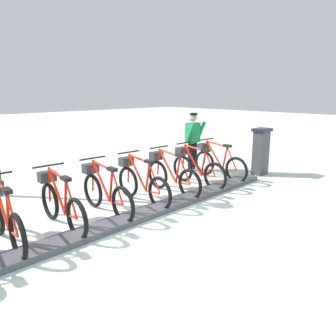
{
  "coord_description": "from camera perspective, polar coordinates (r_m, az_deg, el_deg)",
  "views": [
    {
      "loc": [
        -4.13,
        3.15,
        2.25
      ],
      "look_at": [
        0.5,
        -1.33,
        0.9
      ],
      "focal_mm": 32.9,
      "sensor_mm": 36.0,
      "label": 1
    }
  ],
  "objects": [
    {
      "name": "bike_docked_6",
      "position": [
        5.24,
        -28.05,
        -9.96
      ],
      "size": [
        1.72,
        0.54,
        1.02
      ],
      "color": "black",
      "rests_on": "ground"
    },
    {
      "name": "bike_docked_1",
      "position": [
        7.52,
        5.19,
        -2.22
      ],
      "size": [
        1.72,
        0.54,
        1.02
      ],
      "color": "black",
      "rests_on": "ground"
    },
    {
      "name": "bike_docked_3",
      "position": [
        6.36,
        -5.09,
        -4.84
      ],
      "size": [
        1.72,
        0.54,
        1.02
      ],
      "color": "black",
      "rests_on": "ground"
    },
    {
      "name": "ground_plane",
      "position": [
        5.66,
        -6.29,
        -11.66
      ],
      "size": [
        60.0,
        60.0,
        0.0
      ],
      "primitive_type": "plane",
      "color": "silver"
    },
    {
      "name": "dock_rail_base",
      "position": [
        5.64,
        -6.3,
        -11.19
      ],
      "size": [
        0.44,
        7.71,
        0.1
      ],
      "primitive_type": "cube",
      "color": "#47474C",
      "rests_on": "ground"
    },
    {
      "name": "bike_docked_2",
      "position": [
        6.91,
        0.49,
        -3.44
      ],
      "size": [
        1.72,
        0.54,
        1.02
      ],
      "color": "black",
      "rests_on": "ground"
    },
    {
      "name": "bike_docked_4",
      "position": [
        5.88,
        -11.68,
        -6.44
      ],
      "size": [
        1.72,
        0.54,
        1.02
      ],
      "color": "black",
      "rests_on": "ground"
    },
    {
      "name": "bike_docked_5",
      "position": [
        5.5,
        -19.35,
        -8.18
      ],
      "size": [
        1.72,
        0.54,
        1.02
      ],
      "color": "black",
      "rests_on": "ground"
    },
    {
      "name": "bike_docked_0",
      "position": [
        8.18,
        9.15,
        -1.18
      ],
      "size": [
        1.72,
        0.54,
        1.02
      ],
      "color": "black",
      "rests_on": "ground"
    },
    {
      "name": "payment_kiosk",
      "position": [
        8.8,
        16.81,
        0.95
      ],
      "size": [
        0.36,
        0.52,
        1.28
      ],
      "color": "#38383D",
      "rests_on": "ground"
    },
    {
      "name": "worker_near_rack",
      "position": [
        8.88,
        4.64,
        3.1
      ],
      "size": [
        0.48,
        0.65,
        1.66
      ],
      "color": "white",
      "rests_on": "ground"
    }
  ]
}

